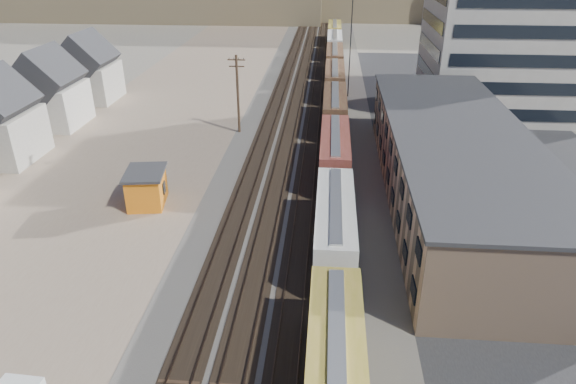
# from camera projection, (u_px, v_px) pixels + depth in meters

# --- Properties ---
(ballast_bed) EXTENTS (18.00, 200.00, 0.06)m
(ballast_bed) POSITION_uv_depth(u_px,v_px,m) (307.00, 115.00, 73.53)
(ballast_bed) COLOR #4C4742
(ballast_bed) RESTS_ON ground
(dirt_yard) EXTENTS (24.00, 180.00, 0.03)m
(dirt_yard) POSITION_uv_depth(u_px,v_px,m) (149.00, 135.00, 66.06)
(dirt_yard) COLOR #806B58
(dirt_yard) RESTS_ON ground
(asphalt_lot) EXTENTS (26.00, 120.00, 0.04)m
(asphalt_lot) POSITION_uv_depth(u_px,v_px,m) (493.00, 160.00, 58.56)
(asphalt_lot) COLOR #232326
(asphalt_lot) RESTS_ON ground
(rail_tracks) EXTENTS (11.40, 200.00, 0.24)m
(rail_tracks) POSITION_uv_depth(u_px,v_px,m) (304.00, 114.00, 73.53)
(rail_tracks) COLOR black
(rail_tracks) RESTS_ON ground
(freight_train) EXTENTS (3.00, 119.74, 4.46)m
(freight_train) POSITION_uv_depth(u_px,v_px,m) (335.00, 92.00, 74.03)
(freight_train) COLOR black
(freight_train) RESTS_ON ground
(warehouse) EXTENTS (12.40, 40.40, 7.25)m
(warehouse) POSITION_uv_depth(u_px,v_px,m) (454.00, 164.00, 48.53)
(warehouse) COLOR tan
(warehouse) RESTS_ON ground
(office_tower) EXTENTS (22.60, 18.60, 18.45)m
(office_tower) POSITION_uv_depth(u_px,v_px,m) (509.00, 46.00, 71.81)
(office_tower) COLOR #9E998E
(office_tower) RESTS_ON ground
(utility_pole_north) EXTENTS (2.20, 0.32, 10.00)m
(utility_pole_north) POSITION_uv_depth(u_px,v_px,m) (238.00, 93.00, 64.65)
(utility_pole_north) COLOR #382619
(utility_pole_north) RESTS_ON ground
(radio_mast) EXTENTS (1.20, 0.16, 18.00)m
(radio_mast) POSITION_uv_depth(u_px,v_px,m) (351.00, 38.00, 77.96)
(radio_mast) COLOR black
(radio_mast) RESTS_ON ground
(maintenance_shed) EXTENTS (4.20, 5.09, 3.39)m
(maintenance_shed) POSITION_uv_depth(u_px,v_px,m) (147.00, 187.00, 48.32)
(maintenance_shed) COLOR orange
(maintenance_shed) RESTS_ON ground
(parked_car_blue) EXTENTS (4.75, 6.80, 1.72)m
(parked_car_blue) POSITION_uv_depth(u_px,v_px,m) (463.00, 99.00, 77.97)
(parked_car_blue) COLOR navy
(parked_car_blue) RESTS_ON ground
(parked_car_far) EXTENTS (2.09, 4.55, 1.51)m
(parked_car_far) POSITION_uv_depth(u_px,v_px,m) (513.00, 109.00, 73.70)
(parked_car_far) COLOR silver
(parked_car_far) RESTS_ON ground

